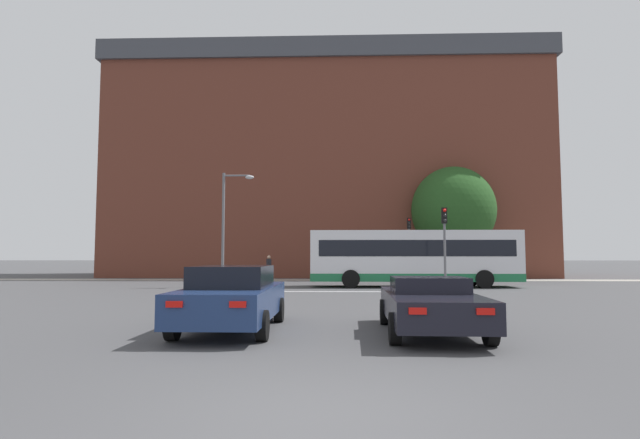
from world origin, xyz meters
TOP-DOWN VIEW (x-y plane):
  - ground_plane at (0.00, 0.00)m, footprint 400.00×400.00m
  - stop_line_strip at (0.00, 19.26)m, footprint 8.74×0.30m
  - far_pavement at (0.00, 31.25)m, footprint 69.71×2.50m
  - brick_civic_building at (-0.63, 40.38)m, footprint 37.70×13.73m
  - car_saloon_left at (-2.21, 6.33)m, footprint 2.10×4.95m
  - car_roadster_right at (2.37, 5.96)m, footprint 2.17×4.88m
  - bus_crossing_lead at (4.66, 23.28)m, footprint 11.74×2.75m
  - traffic_light_far_right at (5.51, 30.78)m, footprint 0.26×0.31m
  - traffic_light_near_right at (5.64, 19.50)m, footprint 0.26×0.31m
  - street_lamp_junction at (-5.94, 22.81)m, footprint 1.83×0.36m
  - pedestrian_waiting at (0.31, 31.10)m, footprint 0.45×0.42m
  - pedestrian_walking_east at (-1.04, 30.59)m, footprint 0.25×0.41m
  - pedestrian_walking_west at (-4.68, 30.70)m, footprint 0.40×0.46m
  - tree_by_building at (9.25, 33.05)m, footprint 6.39×6.39m

SIDE VIEW (x-z plane):
  - ground_plane at x=0.00m, z-range 0.00..0.00m
  - stop_line_strip at x=0.00m, z-range 0.00..0.01m
  - far_pavement at x=0.00m, z-range 0.00..0.01m
  - car_roadster_right at x=2.37m, z-range 0.03..1.30m
  - car_saloon_left at x=-2.21m, z-range 0.02..1.54m
  - pedestrian_waiting at x=0.31m, z-range 0.14..1.83m
  - pedestrian_walking_east at x=-1.04m, z-range 0.15..1.86m
  - pedestrian_walking_west at x=-4.68m, z-range 0.17..1.97m
  - bus_crossing_lead at x=4.66m, z-range 0.12..3.31m
  - traffic_light_near_right at x=5.64m, z-range 0.72..4.89m
  - traffic_light_far_right at x=5.51m, z-range 0.76..5.29m
  - street_lamp_junction at x=-5.94m, z-range 0.75..7.29m
  - tree_by_building at x=9.25m, z-range 0.96..9.61m
  - brick_civic_building at x=-0.63m, z-range -0.72..20.38m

